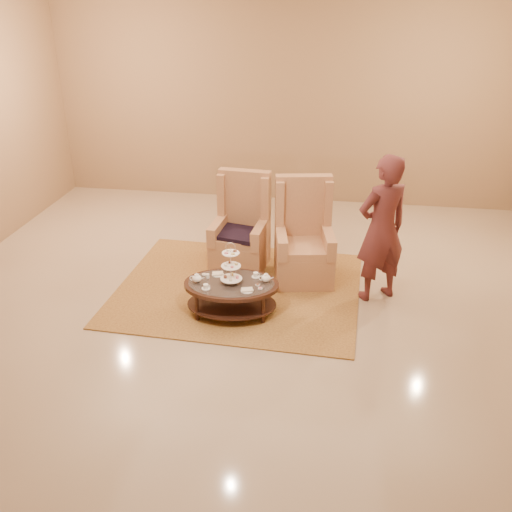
% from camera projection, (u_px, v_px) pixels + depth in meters
% --- Properties ---
extents(ground, '(8.00, 8.00, 0.00)m').
position_uv_depth(ground, '(244.00, 311.00, 6.85)').
color(ground, tan).
rests_on(ground, ground).
extents(ceiling, '(8.00, 8.00, 0.02)m').
position_uv_depth(ceiling, '(244.00, 311.00, 6.85)').
color(ceiling, white).
rests_on(ceiling, ground).
extents(wall_back, '(8.00, 0.04, 3.50)m').
position_uv_depth(wall_back, '(284.00, 101.00, 9.64)').
color(wall_back, '#9C7955').
rests_on(wall_back, ground).
extents(rug, '(3.16, 2.67, 0.02)m').
position_uv_depth(rug, '(239.00, 288.00, 7.35)').
color(rug, '#AF863E').
rests_on(rug, ground).
extents(tea_table, '(1.17, 0.86, 0.93)m').
position_uv_depth(tea_table, '(231.00, 288.00, 6.67)').
color(tea_table, black).
rests_on(tea_table, ground).
extents(armchair_left, '(0.76, 0.79, 1.31)m').
position_uv_depth(armchair_left, '(241.00, 236.00, 7.78)').
color(armchair_left, tan).
rests_on(armchair_left, ground).
extents(armchair_right, '(0.85, 0.87, 1.35)m').
position_uv_depth(armchair_right, '(303.00, 246.00, 7.47)').
color(armchair_right, tan).
rests_on(armchair_right, ground).
extents(person, '(0.80, 0.73, 1.84)m').
position_uv_depth(person, '(382.00, 229.00, 6.78)').
color(person, '#582627').
rests_on(person, ground).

